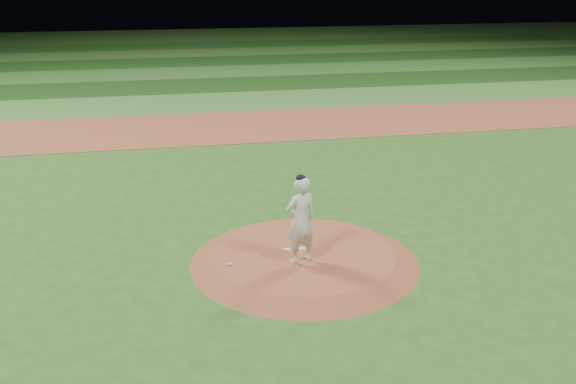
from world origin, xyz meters
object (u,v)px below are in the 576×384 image
Objects in this scene: pitching_rubber at (295,249)px; pitcher_on_mound at (301,220)px; pitchers_mound at (304,257)px; rosin_bag at (230,264)px.

pitcher_on_mound is (-0.01, -0.67, 1.03)m from pitching_rubber.
rosin_bag is (-1.83, -0.33, 0.15)m from pitchers_mound.
pitchers_mound is 0.32m from pitching_rubber.
pitching_rubber is 0.26× the size of pitcher_on_mound.
pitcher_on_mound is at bearing -88.20° from pitching_rubber.
pitchers_mound is 2.58× the size of pitcher_on_mound.
pitcher_on_mound is (1.63, -0.14, 1.02)m from rosin_bag.
rosin_bag is at bearing -159.29° from pitching_rubber.
pitcher_on_mound is (-0.20, -0.46, 1.17)m from pitchers_mound.
rosin_bag is 0.05× the size of pitcher_on_mound.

